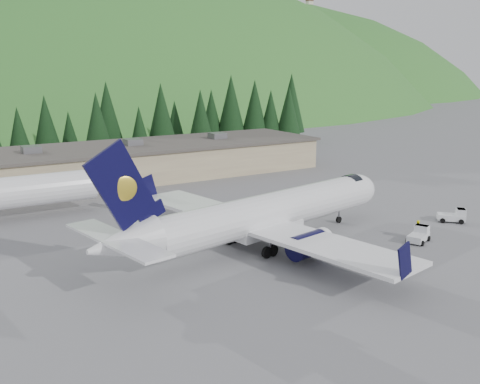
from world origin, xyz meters
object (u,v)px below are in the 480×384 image
terminal_building (102,164)px  ramp_worker (417,229)px  baggage_tug_a (419,235)px  baggage_tug_b (454,216)px  airliner (265,215)px

terminal_building → ramp_worker: (18.57, -44.24, -1.69)m
baggage_tug_a → baggage_tug_b: (8.82, 2.69, 0.02)m
airliner → ramp_worker: bearing=-33.4°
ramp_worker → baggage_tug_a: bearing=53.4°
baggage_tug_a → baggage_tug_b: 9.22m
baggage_tug_a → terminal_building: bearing=89.4°
terminal_building → baggage_tug_b: bearing=-57.8°
baggage_tug_a → ramp_worker: size_ratio=1.70×
baggage_tug_a → terminal_building: (-17.88, 45.10, 1.95)m
baggage_tug_a → baggage_tug_b: size_ratio=1.02×
baggage_tug_a → terminal_building: 48.56m
terminal_building → baggage_tug_a: bearing=-68.4°
baggage_tug_a → baggage_tug_b: baggage_tug_b is taller
baggage_tug_a → baggage_tug_b: bearing=-5.3°
airliner → baggage_tug_a: 15.70m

